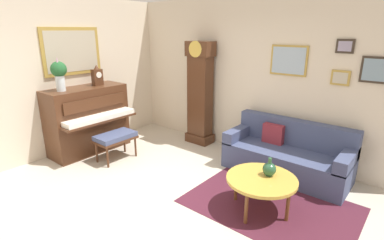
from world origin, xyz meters
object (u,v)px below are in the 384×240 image
(couch, at_px, (287,155))
(flower_vase, at_px, (59,73))
(piano, at_px, (88,119))
(green_jug, at_px, (269,169))
(grandfather_clock, at_px, (200,96))
(mantel_clock, at_px, (97,76))
(piano_bench, at_px, (116,138))
(coffee_table, at_px, (262,180))

(couch, xyz_separation_m, flower_vase, (-3.26, -1.92, 1.23))
(piano, relative_size, green_jug, 6.00)
(grandfather_clock, xyz_separation_m, mantel_clock, (-1.33, -1.41, 0.43))
(grandfather_clock, distance_m, green_jug, 2.51)
(mantel_clock, bearing_deg, grandfather_clock, 46.54)
(piano_bench, height_order, grandfather_clock, grandfather_clock)
(piano_bench, distance_m, coffee_table, 2.70)
(piano_bench, bearing_deg, piano, -175.05)
(flower_vase, bearing_deg, coffee_table, 11.88)
(green_jug, bearing_deg, coffee_table, -107.60)
(mantel_clock, bearing_deg, flower_vase, -90.04)
(coffee_table, height_order, mantel_clock, mantel_clock)
(coffee_table, distance_m, green_jug, 0.17)
(grandfather_clock, bearing_deg, coffee_table, -33.96)
(piano_bench, height_order, green_jug, green_jug)
(grandfather_clock, bearing_deg, green_jug, -31.18)
(piano, height_order, couch, piano)
(grandfather_clock, bearing_deg, mantel_clock, -133.46)
(mantel_clock, height_order, green_jug, mantel_clock)
(piano_bench, xyz_separation_m, flower_vase, (-0.72, -0.50, 1.13))
(piano_bench, relative_size, grandfather_clock, 0.34)
(piano, bearing_deg, coffee_table, 4.68)
(grandfather_clock, xyz_separation_m, coffee_table, (2.08, -1.40, -0.54))
(couch, bearing_deg, mantel_clock, -159.59)
(coffee_table, bearing_deg, couch, 97.30)
(couch, height_order, green_jug, couch)
(grandfather_clock, xyz_separation_m, green_jug, (2.12, -1.28, -0.42))
(piano, xyz_separation_m, piano_bench, (0.72, 0.06, -0.21))
(coffee_table, xyz_separation_m, mantel_clock, (-3.41, -0.01, 0.97))
(piano_bench, bearing_deg, green_jug, 7.02)
(couch, xyz_separation_m, mantel_clock, (-3.26, -1.21, 1.08))
(green_jug, bearing_deg, grandfather_clock, 148.82)
(grandfather_clock, xyz_separation_m, couch, (1.92, -0.20, -0.65))
(grandfather_clock, relative_size, mantel_clock, 5.34)
(flower_vase, xyz_separation_m, green_jug, (3.45, 0.84, -1.00))
(piano_bench, distance_m, mantel_clock, 1.24)
(couch, distance_m, coffee_table, 1.22)
(couch, bearing_deg, green_jug, -79.97)
(grandfather_clock, relative_size, couch, 1.07)
(piano, bearing_deg, piano_bench, 4.95)
(mantel_clock, bearing_deg, piano, -90.53)
(piano, height_order, flower_vase, flower_vase)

